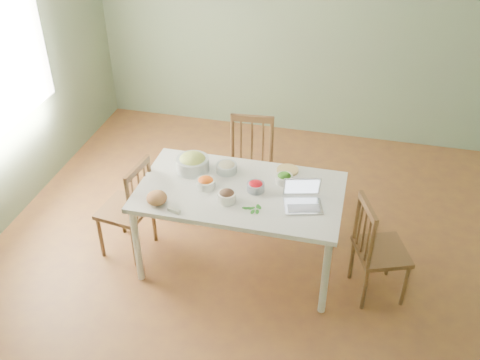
% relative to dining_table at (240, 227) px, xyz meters
% --- Properties ---
extents(floor, '(5.00, 5.00, 0.00)m').
position_rel_dining_table_xyz_m(floor, '(0.13, 0.06, -0.40)').
color(floor, brown).
rests_on(floor, ground).
extents(wall_back, '(5.00, 0.00, 2.70)m').
position_rel_dining_table_xyz_m(wall_back, '(0.13, 2.56, 0.95)').
color(wall_back, gray).
rests_on(wall_back, ground).
extents(dining_table, '(1.72, 0.97, 0.80)m').
position_rel_dining_table_xyz_m(dining_table, '(0.00, 0.00, 0.00)').
color(dining_table, white).
rests_on(dining_table, floor).
extents(chair_far, '(0.49, 0.47, 1.02)m').
position_rel_dining_table_xyz_m(chair_far, '(-0.09, 0.71, 0.11)').
color(chair_far, '#4F3416').
rests_on(chair_far, floor).
extents(chair_left, '(0.46, 0.48, 0.97)m').
position_rel_dining_table_xyz_m(chair_left, '(-1.05, -0.07, 0.08)').
color(chair_left, '#4F3416').
rests_on(chair_left, floor).
extents(chair_right, '(0.52, 0.53, 0.95)m').
position_rel_dining_table_xyz_m(chair_right, '(1.22, -0.09, 0.07)').
color(chair_right, '#4F3416').
rests_on(chair_right, floor).
extents(bread_boule, '(0.18, 0.18, 0.11)m').
position_rel_dining_table_xyz_m(bread_boule, '(-0.61, -0.34, 0.46)').
color(bread_boule, '#BF7C49').
rests_on(bread_boule, dining_table).
extents(butter_stick, '(0.11, 0.06, 0.03)m').
position_rel_dining_table_xyz_m(butter_stick, '(-0.44, -0.42, 0.42)').
color(butter_stick, silver).
rests_on(butter_stick, dining_table).
extents(bowl_squash, '(0.36, 0.36, 0.17)m').
position_rel_dining_table_xyz_m(bowl_squash, '(-0.47, 0.19, 0.49)').
color(bowl_squash, '#DDDC62').
rests_on(bowl_squash, dining_table).
extents(bowl_carrot, '(0.18, 0.18, 0.09)m').
position_rel_dining_table_xyz_m(bowl_carrot, '(-0.29, -0.03, 0.45)').
color(bowl_carrot, '#FC570E').
rests_on(bowl_carrot, dining_table).
extents(bowl_onion, '(0.21, 0.21, 0.10)m').
position_rel_dining_table_xyz_m(bowl_onion, '(-0.18, 0.24, 0.45)').
color(bowl_onion, beige).
rests_on(bowl_onion, dining_table).
extents(bowl_mushroom, '(0.18, 0.18, 0.10)m').
position_rel_dining_table_xyz_m(bowl_mushroom, '(-0.07, -0.18, 0.45)').
color(bowl_mushroom, black).
rests_on(bowl_mushroom, dining_table).
extents(bowl_redpep, '(0.18, 0.18, 0.09)m').
position_rel_dining_table_xyz_m(bowl_redpep, '(0.13, 0.02, 0.45)').
color(bowl_redpep, red).
rests_on(bowl_redpep, dining_table).
extents(bowl_broccoli, '(0.19, 0.19, 0.09)m').
position_rel_dining_table_xyz_m(bowl_broccoli, '(0.34, 0.20, 0.45)').
color(bowl_broccoli, '#164B0F').
rests_on(bowl_broccoli, dining_table).
extents(flatbread, '(0.24, 0.24, 0.02)m').
position_rel_dining_table_xyz_m(flatbread, '(0.34, 0.38, 0.41)').
color(flatbread, tan).
rests_on(flatbread, dining_table).
extents(basil_bunch, '(0.18, 0.18, 0.02)m').
position_rel_dining_table_xyz_m(basil_bunch, '(0.15, -0.23, 0.41)').
color(basil_bunch, '#237F25').
rests_on(basil_bunch, dining_table).
extents(laptop, '(0.36, 0.33, 0.20)m').
position_rel_dining_table_xyz_m(laptop, '(0.55, -0.11, 0.50)').
color(laptop, silver).
rests_on(laptop, dining_table).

